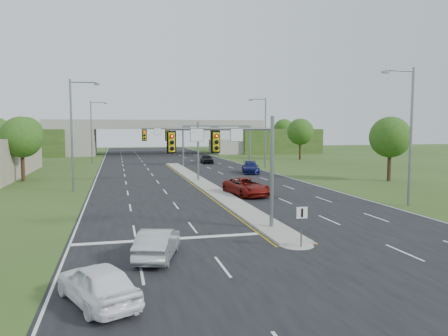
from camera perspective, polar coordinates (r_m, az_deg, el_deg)
ground at (r=27.52m, az=6.20°, el=-7.94°), size 240.00×240.00×0.00m
road at (r=61.18m, az=-5.08°, el=-0.63°), size 24.00×160.00×0.02m
median at (r=49.42m, az=-2.96°, el=-1.92°), size 2.00×54.00×0.16m
median_nose at (r=23.89m, az=9.54°, el=-9.77°), size 2.00×2.00×0.16m
lane_markings at (r=55.11m, az=-4.73°, el=-1.26°), size 23.72×160.00×0.01m
signal_mast_near at (r=26.08m, az=1.68°, el=1.87°), size 6.62×0.60×7.00m
signal_mast_far at (r=50.59m, az=-5.92°, el=3.48°), size 6.62×0.60×7.00m
keep_right_sign at (r=23.09m, az=10.11°, el=-6.69°), size 0.60×0.13×2.20m
sign_gantry at (r=71.87m, az=-1.03°, el=4.44°), size 11.58×0.44×6.67m
overpass at (r=105.60m, az=-8.82°, el=3.72°), size 80.00×14.00×8.10m
lightpole_l_mid at (r=45.34m, az=-19.04°, el=4.77°), size 2.85×0.25×11.00m
lightpole_l_far at (r=80.26m, az=-16.79°, el=4.92°), size 2.85×0.25×11.00m
lightpole_r_near at (r=37.64m, az=23.01°, el=4.59°), size 2.85×0.25×11.00m
lightpole_r_far at (r=68.94m, az=5.27°, el=5.10°), size 2.85×0.25×11.00m
tree_l_near at (r=56.21m, az=-24.92°, el=3.66°), size 4.80×4.80×7.60m
tree_l_mid at (r=81.51m, az=-24.33°, el=4.26°), size 5.20×5.20×8.12m
tree_r_near at (r=54.91m, az=20.88°, el=3.78°), size 4.80×4.80×7.60m
tree_r_mid at (r=87.56m, az=9.93°, el=4.68°), size 5.20×5.20×8.12m
tree_back_b at (r=120.08m, az=-20.96°, el=4.55°), size 5.60×5.60×8.32m
tree_back_c at (r=123.71m, az=1.77°, el=4.90°), size 5.60×5.60×8.32m
tree_back_d at (r=128.18m, az=7.83°, el=5.02°), size 6.00×6.00×8.85m
car_white at (r=16.64m, az=-16.20°, el=-14.26°), size 3.42×4.73×1.50m
car_silver at (r=21.48m, az=-8.66°, el=-9.69°), size 2.72×4.67×1.46m
car_far_a at (r=40.51m, az=2.98°, el=-2.45°), size 3.69×6.27×1.64m
car_far_b at (r=60.43m, az=3.49°, el=0.07°), size 3.41×5.81×1.58m
car_far_c at (r=77.30m, az=-2.27°, el=1.20°), size 1.89×4.58×1.55m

